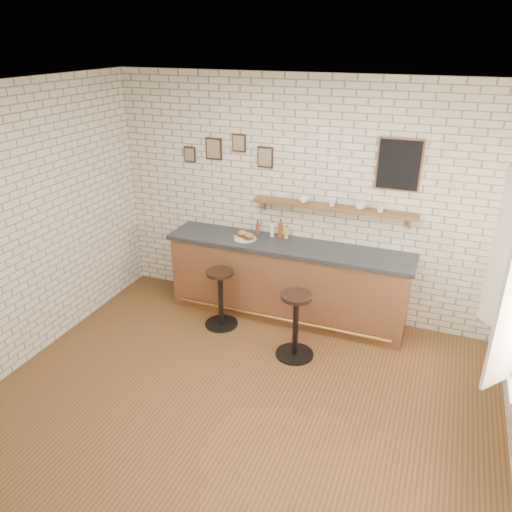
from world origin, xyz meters
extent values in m
plane|color=brown|center=(0.00, 0.00, 0.00)|extent=(5.00, 5.00, 0.00)
cube|color=brown|center=(-0.09, 1.70, 0.48)|extent=(3.00, 0.58, 0.96)
cube|color=#2D333A|center=(-0.09, 1.70, 0.98)|extent=(3.10, 0.62, 0.05)
cylinder|color=olive|center=(-0.09, 1.38, 0.12)|extent=(2.79, 0.04, 0.04)
cylinder|color=white|center=(-0.65, 1.66, 1.02)|extent=(0.28, 0.28, 0.01)
cylinder|color=gold|center=(-0.60, 1.68, 1.02)|extent=(0.05, 0.05, 0.00)
cylinder|color=gold|center=(-0.63, 1.65, 1.02)|extent=(0.05, 0.05, 0.00)
cylinder|color=gold|center=(-0.75, 1.74, 1.02)|extent=(0.06, 0.06, 0.00)
cylinder|color=gold|center=(-0.62, 1.71, 1.02)|extent=(0.06, 0.06, 0.00)
cylinder|color=gold|center=(-0.77, 1.62, 1.02)|extent=(0.06, 0.06, 0.00)
cylinder|color=gold|center=(-0.58, 1.68, 1.02)|extent=(0.04, 0.04, 0.00)
cylinder|color=gold|center=(-0.66, 1.62, 1.02)|extent=(0.05, 0.05, 0.00)
cylinder|color=gold|center=(-0.75, 1.59, 1.02)|extent=(0.04, 0.04, 0.00)
cylinder|color=gold|center=(-0.80, 1.68, 1.02)|extent=(0.05, 0.05, 0.00)
cylinder|color=gold|center=(-0.62, 1.61, 1.02)|extent=(0.06, 0.06, 0.00)
cylinder|color=gold|center=(-0.76, 1.69, 1.02)|extent=(0.04, 0.04, 0.00)
cylinder|color=gold|center=(-0.61, 1.65, 1.02)|extent=(0.05, 0.05, 0.00)
cylinder|color=gold|center=(-0.59, 1.69, 1.02)|extent=(0.05, 0.05, 0.00)
cylinder|color=gold|center=(-0.62, 1.65, 1.02)|extent=(0.05, 0.05, 0.00)
cylinder|color=brown|center=(-0.56, 1.88, 1.08)|extent=(0.06, 0.06, 0.14)
cylinder|color=brown|center=(-0.56, 1.88, 1.16)|extent=(0.02, 0.02, 0.03)
cylinder|color=black|center=(-0.56, 1.88, 1.19)|extent=(0.02, 0.02, 0.01)
cylinder|color=white|center=(-0.36, 1.88, 1.09)|extent=(0.05, 0.05, 0.16)
cylinder|color=white|center=(-0.36, 1.88, 1.18)|extent=(0.02, 0.02, 0.03)
cylinder|color=black|center=(-0.36, 1.88, 1.21)|extent=(0.02, 0.02, 0.01)
cylinder|color=brown|center=(-0.25, 1.88, 1.11)|extent=(0.06, 0.06, 0.19)
cylinder|color=brown|center=(-0.25, 1.88, 1.22)|extent=(0.02, 0.02, 0.04)
cylinder|color=black|center=(-0.25, 1.88, 1.25)|extent=(0.02, 0.02, 0.01)
cylinder|color=yellow|center=(-0.17, 1.88, 1.08)|extent=(0.05, 0.05, 0.13)
cylinder|color=yellow|center=(-0.17, 1.88, 1.15)|extent=(0.02, 0.02, 0.03)
cylinder|color=maroon|center=(-0.17, 1.88, 1.17)|extent=(0.03, 0.03, 0.01)
cylinder|color=black|center=(-0.78, 1.17, 0.01)|extent=(0.42, 0.42, 0.02)
cylinder|color=black|center=(-0.78, 1.17, 0.37)|extent=(0.06, 0.06, 0.69)
cylinder|color=black|center=(-0.78, 1.17, 0.74)|extent=(0.34, 0.34, 0.04)
cylinder|color=black|center=(0.28, 0.89, 0.01)|extent=(0.44, 0.44, 0.02)
cylinder|color=black|center=(0.28, 0.89, 0.38)|extent=(0.07, 0.07, 0.72)
cylinder|color=black|center=(0.28, 0.89, 0.77)|extent=(0.44, 0.44, 0.04)
cube|color=brown|center=(0.40, 1.90, 1.48)|extent=(2.00, 0.18, 0.04)
cube|color=brown|center=(-0.50, 1.97, 1.40)|extent=(0.03, 0.04, 0.16)
cube|color=brown|center=(1.30, 1.97, 1.40)|extent=(0.03, 0.04, 0.16)
imported|color=white|center=(0.03, 1.90, 1.55)|extent=(0.15, 0.15, 0.09)
imported|color=white|center=(0.39, 1.90, 1.55)|extent=(0.14, 0.14, 0.09)
imported|color=white|center=(0.72, 1.90, 1.55)|extent=(0.15, 0.15, 0.10)
imported|color=white|center=(0.96, 1.90, 1.54)|extent=(0.12, 0.12, 0.09)
cube|color=black|center=(-1.20, 1.98, 2.05)|extent=(0.22, 0.02, 0.28)
cube|color=black|center=(-0.85, 1.98, 2.15)|extent=(0.18, 0.02, 0.22)
cube|color=black|center=(-0.50, 1.98, 2.00)|extent=(0.20, 0.02, 0.26)
cube|color=black|center=(-1.55, 1.98, 1.95)|extent=(0.16, 0.02, 0.20)
cube|color=black|center=(1.10, 1.98, 2.05)|extent=(0.46, 0.02, 0.56)
camera|label=1|loc=(1.62, -3.73, 3.41)|focal=35.00mm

